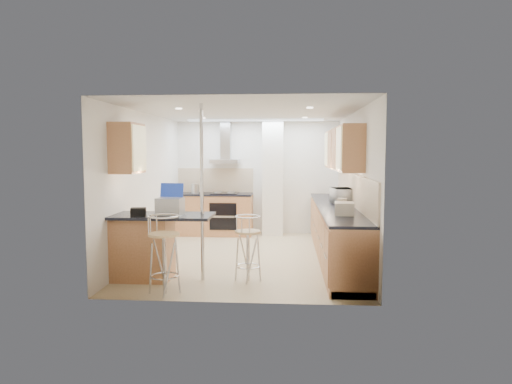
# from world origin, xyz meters

# --- Properties ---
(ground) EXTENTS (4.80, 4.80, 0.00)m
(ground) POSITION_xyz_m (0.00, 0.00, 0.00)
(ground) COLOR tan
(ground) RESTS_ON ground
(room_shell) EXTENTS (3.64, 4.84, 2.51)m
(room_shell) POSITION_xyz_m (0.32, 0.38, 1.54)
(room_shell) COLOR white
(room_shell) RESTS_ON ground
(right_counter) EXTENTS (0.63, 4.40, 0.92)m
(right_counter) POSITION_xyz_m (1.50, 0.00, 0.46)
(right_counter) COLOR #A96D43
(right_counter) RESTS_ON ground
(back_counter) EXTENTS (1.70, 0.63, 0.92)m
(back_counter) POSITION_xyz_m (-0.95, 2.10, 0.46)
(back_counter) COLOR #A96D43
(back_counter) RESTS_ON ground
(peninsula) EXTENTS (1.47, 0.72, 0.94)m
(peninsula) POSITION_xyz_m (-1.12, -1.45, 0.48)
(peninsula) COLOR #A96D43
(peninsula) RESTS_ON ground
(microwave) EXTENTS (0.43, 0.56, 0.28)m
(microwave) POSITION_xyz_m (1.64, 0.22, 1.06)
(microwave) COLOR silver
(microwave) RESTS_ON right_counter
(laptop) EXTENTS (0.38, 0.29, 0.24)m
(laptop) POSITION_xyz_m (-0.98, -1.50, 1.06)
(laptop) COLOR #A8ABB0
(laptop) RESTS_ON peninsula
(bag) EXTENTS (0.23, 0.19, 0.11)m
(bag) POSITION_xyz_m (-1.41, -1.59, 1.00)
(bag) COLOR black
(bag) RESTS_ON peninsula
(bar_stool_near) EXTENTS (0.50, 0.50, 1.03)m
(bar_stool_near) POSITION_xyz_m (-0.91, -2.10, 0.52)
(bar_stool_near) COLOR tan
(bar_stool_near) RESTS_ON ground
(bar_stool_end) EXTENTS (0.51, 0.51, 0.94)m
(bar_stool_end) POSITION_xyz_m (0.12, -1.45, 0.47)
(bar_stool_end) COLOR tan
(bar_stool_end) RESTS_ON ground
(jar_a) EXTENTS (0.13, 0.13, 0.19)m
(jar_a) POSITION_xyz_m (1.66, 0.61, 1.01)
(jar_a) COLOR beige
(jar_a) RESTS_ON right_counter
(jar_b) EXTENTS (0.13, 0.13, 0.15)m
(jar_b) POSITION_xyz_m (1.63, 0.90, 0.99)
(jar_b) COLOR beige
(jar_b) RESTS_ON right_counter
(jar_c) EXTENTS (0.17, 0.17, 0.19)m
(jar_c) POSITION_xyz_m (1.52, -0.72, 1.02)
(jar_c) COLOR #ADA08A
(jar_c) RESTS_ON right_counter
(jar_d) EXTENTS (0.12, 0.12, 0.13)m
(jar_d) POSITION_xyz_m (1.47, -0.81, 0.98)
(jar_d) COLOR silver
(jar_d) RESTS_ON right_counter
(bread_bin) EXTENTS (0.30, 0.36, 0.18)m
(bread_bin) POSITION_xyz_m (1.50, -1.15, 1.01)
(bread_bin) COLOR beige
(bread_bin) RESTS_ON right_counter
(kettle) EXTENTS (0.16, 0.16, 0.21)m
(kettle) POSITION_xyz_m (-1.35, 2.05, 1.03)
(kettle) COLOR #B1B3B6
(kettle) RESTS_ON back_counter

